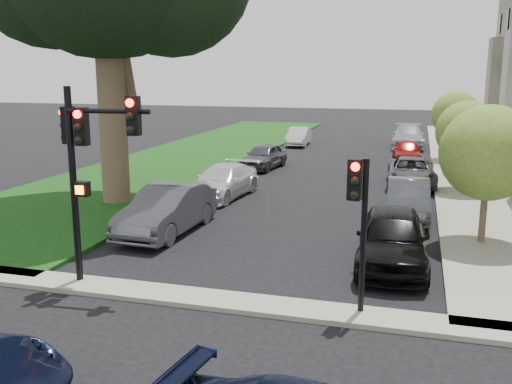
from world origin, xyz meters
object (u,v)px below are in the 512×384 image
(car_parked_1, at_px, (408,199))
(car_parked_2, at_px, (411,172))
(car_parked_3, at_px, (407,151))
(small_tree_b, at_px, (467,132))
(car_parked_0, at_px, (392,238))
(traffic_signal_secondary, at_px, (359,208))
(small_tree_a, at_px, (488,153))
(car_parked_9, at_px, (299,136))
(car_parked_6, at_px, (222,182))
(small_tree_c, at_px, (456,115))
(car_parked_7, at_px, (264,156))
(traffic_signal_main, at_px, (86,151))
(car_parked_4, at_px, (408,137))
(car_parked_5, at_px, (167,210))

(car_parked_1, bearing_deg, car_parked_2, 88.35)
(car_parked_3, bearing_deg, car_parked_2, -92.39)
(small_tree_b, xyz_separation_m, car_parked_0, (-2.55, -10.65, -1.87))
(small_tree_b, height_order, traffic_signal_secondary, small_tree_b)
(small_tree_a, distance_m, car_parked_9, 23.91)
(car_parked_6, bearing_deg, small_tree_c, 58.42)
(small_tree_c, xyz_separation_m, car_parked_7, (-10.00, -5.32, -2.04))
(car_parked_1, distance_m, car_parked_6, 7.71)
(traffic_signal_secondary, xyz_separation_m, car_parked_0, (0.60, 3.52, -1.63))
(car_parked_6, distance_m, car_parked_9, 17.34)
(small_tree_c, xyz_separation_m, traffic_signal_main, (-9.62, -23.01, 0.66))
(car_parked_4, bearing_deg, small_tree_a, -85.14)
(car_parked_5, bearing_deg, small_tree_b, 46.12)
(car_parked_3, bearing_deg, car_parked_5, -117.95)
(small_tree_b, bearing_deg, traffic_signal_main, -124.24)
(traffic_signal_main, bearing_deg, small_tree_c, 67.32)
(traffic_signal_main, relative_size, car_parked_3, 1.28)
(small_tree_b, distance_m, small_tree_c, 8.88)
(small_tree_c, distance_m, traffic_signal_main, 24.95)
(car_parked_0, bearing_deg, small_tree_a, 43.61)
(small_tree_a, relative_size, car_parked_0, 0.92)
(small_tree_a, height_order, car_parked_2, small_tree_a)
(traffic_signal_secondary, relative_size, car_parked_6, 0.75)
(car_parked_2, bearing_deg, small_tree_a, -78.39)
(small_tree_b, relative_size, car_parked_2, 0.86)
(small_tree_c, bearing_deg, small_tree_a, -90.00)
(car_parked_4, bearing_deg, car_parked_6, -113.32)
(traffic_signal_main, xyz_separation_m, car_parked_1, (7.37, 8.91, -2.68))
(traffic_signal_main, relative_size, car_parked_6, 1.06)
(car_parked_6, bearing_deg, car_parked_2, 37.58)
(small_tree_c, distance_m, car_parked_3, 3.45)
(car_parked_9, bearing_deg, car_parked_6, -91.64)
(traffic_signal_secondary, relative_size, car_parked_7, 0.88)
(car_parked_1, xyz_separation_m, car_parked_4, (-0.42, 19.68, 0.07))
(car_parked_7, bearing_deg, traffic_signal_main, -81.95)
(car_parked_1, xyz_separation_m, car_parked_6, (-7.57, 1.44, -0.02))
(car_parked_1, distance_m, car_parked_7, 11.71)
(small_tree_c, xyz_separation_m, car_parked_4, (-2.66, 5.58, -1.95))
(traffic_signal_secondary, distance_m, car_parked_3, 22.14)
(car_parked_2, distance_m, car_parked_5, 12.71)
(traffic_signal_secondary, bearing_deg, traffic_signal_main, 179.66)
(traffic_signal_secondary, bearing_deg, car_parked_7, 111.12)
(traffic_signal_secondary, relative_size, car_parked_9, 0.90)
(small_tree_b, bearing_deg, car_parked_3, 108.10)
(car_parked_2, bearing_deg, small_tree_b, -23.33)
(car_parked_0, relative_size, car_parked_3, 1.22)
(small_tree_a, relative_size, car_parked_5, 0.91)
(traffic_signal_main, xyz_separation_m, car_parked_5, (-0.18, 4.77, -2.60))
(car_parked_3, relative_size, car_parked_5, 0.81)
(car_parked_3, relative_size, car_parked_9, 0.99)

